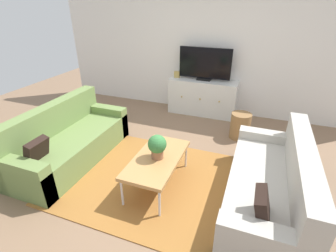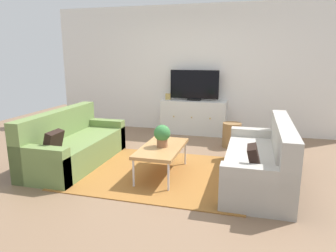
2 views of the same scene
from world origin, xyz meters
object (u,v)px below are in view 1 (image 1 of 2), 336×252
object	(u,v)px
mantel_clock	(177,74)
tv_console	(202,97)
potted_plant	(157,146)
flat_screen_tv	(205,64)
couch_left_side	(67,142)
couch_right_side	(273,188)
coffee_table	(157,160)
wicker_basket	(240,126)

from	to	relation	value
mantel_clock	tv_console	bearing A→B (deg)	-0.00
potted_plant	flat_screen_tv	size ratio (longest dim) A/B	0.30
flat_screen_tv	mantel_clock	size ratio (longest dim) A/B	7.93
couch_left_side	couch_right_side	distance (m)	2.87
coffee_table	tv_console	size ratio (longest dim) A/B	0.77
couch_right_side	couch_left_side	bearing A→B (deg)	180.00
potted_plant	wicker_basket	distance (m)	1.90
couch_left_side	coffee_table	world-z (taller)	couch_left_side
couch_right_side	wicker_basket	distance (m)	1.66
couch_right_side	wicker_basket	world-z (taller)	couch_right_side
coffee_table	flat_screen_tv	xyz separation A→B (m)	(-0.01, 2.49, 0.65)
couch_left_side	couch_right_side	xyz separation A→B (m)	(2.87, 0.00, 0.00)
coffee_table	potted_plant	size ratio (longest dim) A/B	3.42
couch_right_side	mantel_clock	size ratio (longest dim) A/B	14.76
couch_right_side	tv_console	bearing A→B (deg)	120.39
couch_right_side	mantel_clock	world-z (taller)	mantel_clock
couch_left_side	couch_right_side	world-z (taller)	same
coffee_table	tv_console	bearing A→B (deg)	90.35
tv_console	potted_plant	bearing A→B (deg)	-89.50
couch_right_side	mantel_clock	bearing A→B (deg)	129.54
tv_console	flat_screen_tv	world-z (taller)	flat_screen_tv
couch_left_side	tv_console	bearing A→B (deg)	58.08
mantel_clock	wicker_basket	bearing A→B (deg)	-29.30
couch_left_side	wicker_basket	size ratio (longest dim) A/B	4.24
tv_console	flat_screen_tv	xyz separation A→B (m)	(0.00, 0.02, 0.68)
flat_screen_tv	couch_right_side	bearing A→B (deg)	-59.82
potted_plant	mantel_clock	distance (m)	2.54
coffee_table	tv_console	world-z (taller)	tv_console
coffee_table	flat_screen_tv	distance (m)	2.57
couch_left_side	coffee_table	distance (m)	1.50
potted_plant	mantel_clock	size ratio (longest dim) A/B	2.39
tv_console	flat_screen_tv	size ratio (longest dim) A/B	1.33
tv_console	mantel_clock	size ratio (longest dim) A/B	10.58
potted_plant	flat_screen_tv	bearing A→B (deg)	90.50
coffee_table	mantel_clock	size ratio (longest dim) A/B	8.19
potted_plant	mantel_clock	world-z (taller)	mantel_clock
coffee_table	mantel_clock	bearing A→B (deg)	103.29
coffee_table	potted_plant	xyz separation A→B (m)	(0.01, 0.00, 0.20)
potted_plant	couch_left_side	bearing A→B (deg)	176.53
coffee_table	potted_plant	world-z (taller)	potted_plant
couch_left_side	coffee_table	bearing A→B (deg)	-3.49
wicker_basket	coffee_table	bearing A→B (deg)	-117.22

